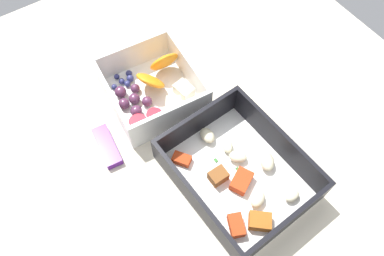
{
  "coord_description": "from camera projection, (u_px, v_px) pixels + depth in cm",
  "views": [
    {
      "loc": [
        -24.46,
        15.21,
        52.27
      ],
      "look_at": [
        -1.23,
        -0.22,
        4.0
      ],
      "focal_mm": 34.79,
      "sensor_mm": 36.0,
      "label": 1
    }
  ],
  "objects": [
    {
      "name": "table_surface",
      "position": [
        187.0,
        133.0,
        0.59
      ],
      "size": [
        80.0,
        80.0,
        2.0
      ],
      "primitive_type": "cube",
      "color": "beige",
      "rests_on": "ground"
    },
    {
      "name": "fruit_bowl",
      "position": [
        152.0,
        90.0,
        0.59
      ],
      "size": [
        15.68,
        14.86,
        5.83
      ],
      "rotation": [
        0.0,
        0.0,
        -0.09
      ],
      "color": "white",
      "rests_on": "table_surface"
    },
    {
      "name": "candy_bar",
      "position": [
        107.0,
        146.0,
        0.56
      ],
      "size": [
        7.23,
        3.18,
        1.2
      ],
      "primitive_type": "cube",
      "rotation": [
        0.0,
        0.0,
        -0.11
      ],
      "color": "#51197A",
      "rests_on": "table_surface"
    },
    {
      "name": "pasta_container",
      "position": [
        238.0,
        174.0,
        0.52
      ],
      "size": [
        20.36,
        16.77,
        5.6
      ],
      "rotation": [
        0.0,
        0.0,
        0.06
      ],
      "color": "white",
      "rests_on": "table_surface"
    }
  ]
}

